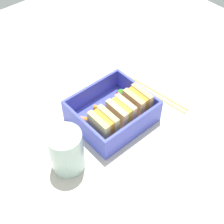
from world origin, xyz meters
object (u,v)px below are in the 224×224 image
at_px(carrot_stick_far_left, 87,119).
at_px(strawberry_far_left, 121,95).
at_px(sandwich_left, 137,103).
at_px(carrot_stick_left, 105,108).
at_px(chopstick_pair, 156,93).
at_px(folded_napkin, 73,75).
at_px(drinking_glass, 66,151).
at_px(sandwich_center_left, 121,114).
at_px(sandwich_center, 103,126).

bearing_deg(carrot_stick_far_left, strawberry_far_left, 179.96).
bearing_deg(sandwich_left, carrot_stick_left, -49.19).
bearing_deg(chopstick_pair, folded_napkin, -59.10).
height_order(carrot_stick_far_left, chopstick_pair, carrot_stick_far_left).
distance_m(sandwich_left, drinking_glass, 0.19).
distance_m(sandwich_center_left, chopstick_pair, 0.14).
bearing_deg(sandwich_left, folded_napkin, -83.27).
distance_m(sandwich_center_left, drinking_glass, 0.14).
relative_size(drinking_glass, folded_napkin, 0.80).
distance_m(sandwich_left, strawberry_far_left, 0.06).
relative_size(sandwich_left, carrot_stick_far_left, 1.69).
relative_size(sandwich_left, sandwich_center_left, 1.00).
relative_size(sandwich_center, drinking_glass, 0.66).
bearing_deg(sandwich_center, folded_napkin, -109.25).
height_order(sandwich_left, drinking_glass, drinking_glass).
distance_m(sandwich_left, sandwich_center, 0.10).
bearing_deg(sandwich_center_left, carrot_stick_left, -91.71).
distance_m(carrot_stick_left, chopstick_pair, 0.14).
height_order(sandwich_center, carrot_stick_far_left, sandwich_center).
height_order(sandwich_center_left, carrot_stick_left, sandwich_center_left).
xyz_separation_m(sandwich_center_left, chopstick_pair, (-0.14, -0.02, -0.04)).
height_order(sandwich_center_left, chopstick_pair, sandwich_center_left).
distance_m(sandwich_left, sandwich_center_left, 0.05).
xyz_separation_m(carrot_stick_left, chopstick_pair, (-0.13, 0.03, -0.01)).
bearing_deg(strawberry_far_left, chopstick_pair, 157.91).
distance_m(strawberry_far_left, carrot_stick_far_left, 0.10).
relative_size(sandwich_left, carrot_stick_left, 1.24).
distance_m(sandwich_center, strawberry_far_left, 0.12).
distance_m(sandwich_center, chopstick_pair, 0.19).
bearing_deg(carrot_stick_far_left, sandwich_center_left, 132.25).
xyz_separation_m(carrot_stick_left, drinking_glass, (0.15, 0.06, 0.03)).
distance_m(sandwich_center, carrot_stick_far_left, 0.06).
height_order(sandwich_center_left, folded_napkin, sandwich_center_left).
distance_m(sandwich_left, carrot_stick_left, 0.08).
bearing_deg(sandwich_center, drinking_glass, 1.57).
xyz_separation_m(sandwich_center_left, strawberry_far_left, (-0.05, -0.06, -0.02)).
bearing_deg(sandwich_center_left, carrot_stick_far_left, -47.75).
relative_size(sandwich_left, folded_napkin, 0.53).
relative_size(carrot_stick_left, carrot_stick_far_left, 1.36).
bearing_deg(drinking_glass, sandwich_left, -179.22).
relative_size(sandwich_center, chopstick_pair, 0.35).
xyz_separation_m(sandwich_center_left, drinking_glass, (0.14, 0.00, 0.00)).
bearing_deg(folded_napkin, carrot_stick_left, 81.69).
distance_m(sandwich_left, chopstick_pair, 0.10).
height_order(sandwich_center, drinking_glass, drinking_glass).
bearing_deg(drinking_glass, carrot_stick_far_left, -148.08).
xyz_separation_m(sandwich_center_left, sandwich_center, (0.05, 0.00, 0.00)).
relative_size(chopstick_pair, folded_napkin, 1.51).
bearing_deg(folded_napkin, chopstick_pair, 120.90).
xyz_separation_m(sandwich_left, drinking_glass, (0.19, 0.00, 0.00)).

